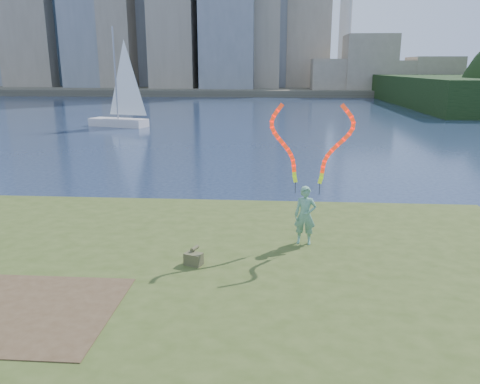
{
  "coord_description": "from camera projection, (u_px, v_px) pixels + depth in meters",
  "views": [
    {
      "loc": [
        2.35,
        -10.86,
        5.28
      ],
      "look_at": [
        1.49,
        1.0,
        2.1
      ],
      "focal_mm": 35.0,
      "sensor_mm": 36.0,
      "label": 1
    }
  ],
  "objects": [
    {
      "name": "woman_with_ribbons",
      "position": [
        306.0,
        190.0,
        11.95
      ],
      "size": [
        2.0,
        0.48,
        3.93
      ],
      "rotation": [
        0.0,
        0.0,
        -0.14
      ],
      "color": "#167042",
      "rests_on": "grassy_knoll"
    },
    {
      "name": "grassy_knoll",
      "position": [
        157.0,
        313.0,
        9.69
      ],
      "size": [
        20.0,
        18.0,
        0.8
      ],
      "color": "#384819",
      "rests_on": "ground"
    },
    {
      "name": "canvas_bag",
      "position": [
        194.0,
        258.0,
        10.93
      ],
      "size": [
        0.47,
        0.53,
        0.38
      ],
      "rotation": [
        0.0,
        0.0,
        -0.37
      ],
      "color": "#4B432A",
      "rests_on": "grassy_knoll"
    },
    {
      "name": "dirt_patch",
      "position": [
        30.0,
        311.0,
        8.85
      ],
      "size": [
        3.2,
        3.0,
        0.02
      ],
      "primitive_type": "cube",
      "color": "#47331E",
      "rests_on": "grassy_knoll"
    },
    {
      "name": "sailboat",
      "position": [
        120.0,
        110.0,
        42.6
      ],
      "size": [
        5.82,
        3.27,
        8.81
      ],
      "rotation": [
        0.0,
        0.0,
        -0.3
      ],
      "color": "beige",
      "rests_on": "ground"
    },
    {
      "name": "ground",
      "position": [
        179.0,
        280.0,
        11.99
      ],
      "size": [
        320.0,
        320.0,
        0.0
      ],
      "primitive_type": "plane",
      "color": "#1A2842",
      "rests_on": "ground"
    },
    {
      "name": "far_shore",
      "position": [
        264.0,
        89.0,
        103.37
      ],
      "size": [
        320.0,
        40.0,
        1.2
      ],
      "primitive_type": "cube",
      "color": "#464233",
      "rests_on": "ground"
    }
  ]
}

